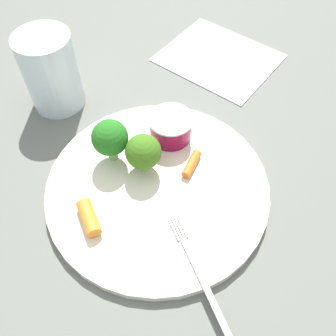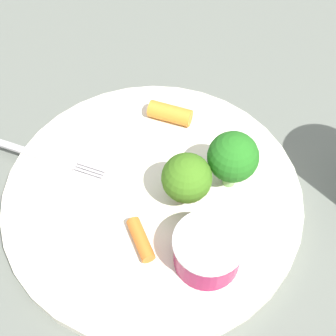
# 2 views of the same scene
# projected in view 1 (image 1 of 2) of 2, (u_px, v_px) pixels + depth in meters

# --- Properties ---
(ground_plane) EXTENTS (2.40, 2.40, 0.00)m
(ground_plane) POSITION_uv_depth(u_px,v_px,m) (158.00, 190.00, 0.45)
(ground_plane) COLOR #5E635A
(plate) EXTENTS (0.27, 0.27, 0.01)m
(plate) POSITION_uv_depth(u_px,v_px,m) (158.00, 188.00, 0.44)
(plate) COLOR silver
(plate) RESTS_ON ground_plane
(sauce_cup) EXTENTS (0.06, 0.06, 0.03)m
(sauce_cup) POSITION_uv_depth(u_px,v_px,m) (171.00, 127.00, 0.47)
(sauce_cup) COLOR maroon
(sauce_cup) RESTS_ON plate
(broccoli_floret_0) EXTENTS (0.04, 0.04, 0.05)m
(broccoli_floret_0) POSITION_uv_depth(u_px,v_px,m) (141.00, 153.00, 0.43)
(broccoli_floret_0) COLOR #87A95F
(broccoli_floret_0) RESTS_ON plate
(broccoli_floret_1) EXTENTS (0.04, 0.04, 0.06)m
(broccoli_floret_1) POSITION_uv_depth(u_px,v_px,m) (110.00, 138.00, 0.43)
(broccoli_floret_1) COLOR #80B967
(broccoli_floret_1) RESTS_ON plate
(carrot_stick_0) EXTENTS (0.03, 0.04, 0.01)m
(carrot_stick_0) POSITION_uv_depth(u_px,v_px,m) (191.00, 163.00, 0.45)
(carrot_stick_0) COLOR orange
(carrot_stick_0) RESTS_ON plate
(carrot_stick_1) EXTENTS (0.04, 0.02, 0.02)m
(carrot_stick_1) POSITION_uv_depth(u_px,v_px,m) (88.00, 216.00, 0.41)
(carrot_stick_1) COLOR orange
(carrot_stick_1) RESTS_ON plate
(fork) EXTENTS (0.19, 0.05, 0.00)m
(fork) POSITION_uv_depth(u_px,v_px,m) (209.00, 295.00, 0.36)
(fork) COLOR #B5B1B3
(fork) RESTS_ON plate
(drinking_glass) EXTENTS (0.07, 0.07, 0.11)m
(drinking_glass) POSITION_uv_depth(u_px,v_px,m) (51.00, 72.00, 0.50)
(drinking_glass) COLOR silver
(drinking_glass) RESTS_ON ground_plane
(napkin) EXTENTS (0.21, 0.19, 0.00)m
(napkin) POSITION_uv_depth(u_px,v_px,m) (219.00, 57.00, 0.59)
(napkin) COLOR white
(napkin) RESTS_ON ground_plane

